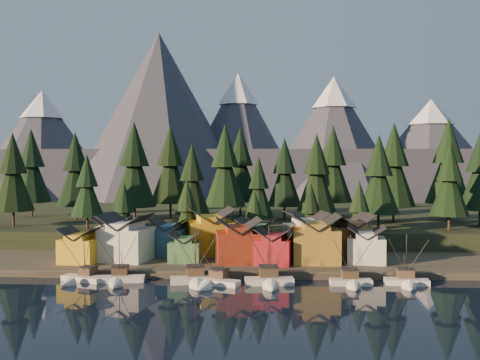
{
  "coord_description": "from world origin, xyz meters",
  "views": [
    {
      "loc": [
        5.86,
        -93.44,
        24.04
      ],
      "look_at": [
        1.65,
        30.0,
        19.73
      ],
      "focal_mm": 40.0,
      "sensor_mm": 36.0,
      "label": 1
    }
  ],
  "objects_px": {
    "boat_1": "(118,273)",
    "house_front_1": "(126,236)",
    "boat_4": "(270,273)",
    "boat_0": "(79,273)",
    "house_back_1": "(170,236)",
    "boat_3": "(212,276)",
    "house_back_0": "(112,236)",
    "boat_5": "(352,275)",
    "house_front_0": "(80,244)",
    "boat_2": "(196,273)",
    "boat_6": "(407,275)"
  },
  "relations": [
    {
      "from": "boat_1",
      "to": "house_front_1",
      "type": "xyz_separation_m",
      "value": [
        -2.36,
        15.82,
        5.06
      ]
    },
    {
      "from": "boat_4",
      "to": "house_back_1",
      "type": "relative_size",
      "value": 1.46
    },
    {
      "from": "boat_3",
      "to": "house_front_1",
      "type": "bearing_deg",
      "value": 160.73
    },
    {
      "from": "boat_5",
      "to": "house_front_0",
      "type": "bearing_deg",
      "value": 166.49
    },
    {
      "from": "boat_5",
      "to": "house_back_1",
      "type": "xyz_separation_m",
      "value": [
        -39.39,
        24.65,
        3.82
      ]
    },
    {
      "from": "boat_5",
      "to": "boat_6",
      "type": "distance_m",
      "value": 10.8
    },
    {
      "from": "boat_3",
      "to": "house_front_1",
      "type": "height_order",
      "value": "house_front_1"
    },
    {
      "from": "boat_1",
      "to": "house_front_0",
      "type": "xyz_separation_m",
      "value": [
        -11.87,
        12.86,
        3.64
      ]
    },
    {
      "from": "house_front_0",
      "to": "house_back_1",
      "type": "xyz_separation_m",
      "value": [
        18.2,
        10.8,
        0.39
      ]
    },
    {
      "from": "boat_0",
      "to": "boat_4",
      "type": "bearing_deg",
      "value": 18.64
    },
    {
      "from": "boat_6",
      "to": "boat_5",
      "type": "bearing_deg",
      "value": -170.11
    },
    {
      "from": "boat_2",
      "to": "boat_4",
      "type": "xyz_separation_m",
      "value": [
        14.32,
        -0.6,
        0.25
      ]
    },
    {
      "from": "boat_2",
      "to": "boat_3",
      "type": "height_order",
      "value": "boat_2"
    },
    {
      "from": "boat_6",
      "to": "boat_1",
      "type": "bearing_deg",
      "value": -173.45
    },
    {
      "from": "boat_1",
      "to": "house_front_1",
      "type": "height_order",
      "value": "house_front_1"
    },
    {
      "from": "boat_4",
      "to": "boat_6",
      "type": "xyz_separation_m",
      "value": [
        26.58,
        0.79,
        -0.33
      ]
    },
    {
      "from": "boat_5",
      "to": "boat_6",
      "type": "height_order",
      "value": "boat_6"
    },
    {
      "from": "boat_1",
      "to": "house_front_0",
      "type": "relative_size",
      "value": 1.3
    },
    {
      "from": "boat_0",
      "to": "house_back_0",
      "type": "bearing_deg",
      "value": 108.39
    },
    {
      "from": "boat_6",
      "to": "boat_2",
      "type": "bearing_deg",
      "value": -172.73
    },
    {
      "from": "boat_0",
      "to": "house_front_0",
      "type": "bearing_deg",
      "value": 129.08
    },
    {
      "from": "house_front_0",
      "to": "boat_2",
      "type": "bearing_deg",
      "value": -18.24
    },
    {
      "from": "boat_6",
      "to": "house_front_1",
      "type": "xyz_separation_m",
      "value": [
        -58.86,
        16.27,
        4.86
      ]
    },
    {
      "from": "boat_5",
      "to": "house_back_0",
      "type": "height_order",
      "value": "house_back_0"
    },
    {
      "from": "boat_3",
      "to": "boat_5",
      "type": "height_order",
      "value": "boat_5"
    },
    {
      "from": "boat_0",
      "to": "boat_2",
      "type": "height_order",
      "value": "boat_2"
    },
    {
      "from": "house_front_1",
      "to": "house_back_1",
      "type": "bearing_deg",
      "value": 53.93
    },
    {
      "from": "boat_0",
      "to": "boat_1",
      "type": "height_order",
      "value": "boat_1"
    },
    {
      "from": "boat_6",
      "to": "house_front_1",
      "type": "distance_m",
      "value": 61.26
    },
    {
      "from": "house_front_0",
      "to": "boat_0",
      "type": "bearing_deg",
      "value": -64.26
    },
    {
      "from": "boat_1",
      "to": "boat_4",
      "type": "bearing_deg",
      "value": -8.29
    },
    {
      "from": "boat_2",
      "to": "house_front_0",
      "type": "height_order",
      "value": "boat_2"
    },
    {
      "from": "boat_2",
      "to": "house_front_1",
      "type": "distance_m",
      "value": 24.83
    },
    {
      "from": "boat_3",
      "to": "house_back_0",
      "type": "bearing_deg",
      "value": 158.97
    },
    {
      "from": "boat_2",
      "to": "house_back_0",
      "type": "bearing_deg",
      "value": 126.41
    },
    {
      "from": "boat_0",
      "to": "house_back_1",
      "type": "bearing_deg",
      "value": 79.7
    },
    {
      "from": "boat_0",
      "to": "boat_2",
      "type": "relative_size",
      "value": 0.85
    },
    {
      "from": "boat_0",
      "to": "house_front_0",
      "type": "distance_m",
      "value": 13.52
    },
    {
      "from": "boat_5",
      "to": "boat_6",
      "type": "xyz_separation_m",
      "value": [
        10.78,
        0.54,
        -0.01
      ]
    },
    {
      "from": "boat_1",
      "to": "house_back_0",
      "type": "height_order",
      "value": "house_back_0"
    },
    {
      "from": "boat_3",
      "to": "boat_5",
      "type": "relative_size",
      "value": 1.0
    },
    {
      "from": "boat_3",
      "to": "boat_6",
      "type": "bearing_deg",
      "value": 22.73
    },
    {
      "from": "boat_6",
      "to": "house_back_0",
      "type": "distance_m",
      "value": 67.04
    },
    {
      "from": "boat_0",
      "to": "house_back_1",
      "type": "relative_size",
      "value": 1.18
    },
    {
      "from": "boat_0",
      "to": "house_back_1",
      "type": "height_order",
      "value": "house_back_1"
    },
    {
      "from": "house_front_1",
      "to": "boat_4",
      "type": "bearing_deg",
      "value": -15.98
    },
    {
      "from": "boat_5",
      "to": "boat_4",
      "type": "bearing_deg",
      "value": -179.1
    },
    {
      "from": "boat_3",
      "to": "house_back_0",
      "type": "distance_m",
      "value": 34.67
    },
    {
      "from": "house_front_1",
      "to": "boat_0",
      "type": "bearing_deg",
      "value": -97.99
    },
    {
      "from": "boat_4",
      "to": "house_front_0",
      "type": "xyz_separation_m",
      "value": [
        -41.8,
        14.09,
        3.11
      ]
    }
  ]
}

